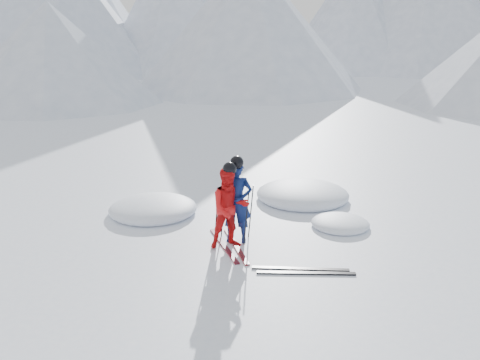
# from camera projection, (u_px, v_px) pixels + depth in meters

# --- Properties ---
(ground) EXTENTS (160.00, 160.00, 0.00)m
(ground) POSITION_uv_depth(u_px,v_px,m) (314.00, 244.00, 9.94)
(ground) COLOR white
(ground) RESTS_ON ground
(skier_blue) EXTENTS (0.60, 0.39, 1.63)m
(skier_blue) POSITION_uv_depth(u_px,v_px,m) (237.00, 202.00, 9.84)
(skier_blue) COLOR #0D1B51
(skier_blue) RESTS_ON ground
(skier_red) EXTENTS (0.94, 0.85, 1.57)m
(skier_red) POSITION_uv_depth(u_px,v_px,m) (230.00, 208.00, 9.59)
(skier_red) COLOR red
(skier_red) RESTS_ON ground
(pole_blue_left) EXTENTS (0.11, 0.08, 1.08)m
(pole_blue_left) POSITION_uv_depth(u_px,v_px,m) (223.00, 212.00, 10.09)
(pole_blue_left) COLOR black
(pole_blue_left) RESTS_ON ground
(pole_blue_right) EXTENTS (0.11, 0.07, 1.08)m
(pole_blue_right) POSITION_uv_depth(u_px,v_px,m) (251.00, 211.00, 10.12)
(pole_blue_right) COLOR black
(pole_blue_right) RESTS_ON ground
(pole_red_left) EXTENTS (0.11, 0.09, 1.05)m
(pole_red_left) POSITION_uv_depth(u_px,v_px,m) (216.00, 216.00, 9.93)
(pole_red_left) COLOR black
(pole_red_left) RESTS_ON ground
(pole_red_right) EXTENTS (0.11, 0.08, 1.05)m
(pole_red_right) POSITION_uv_depth(u_px,v_px,m) (246.00, 219.00, 9.77)
(pole_red_right) COLOR black
(pole_red_right) RESTS_ON ground
(ski_worn_left) EXTENTS (0.80, 1.58, 0.03)m
(ski_worn_left) POSITION_uv_depth(u_px,v_px,m) (224.00, 245.00, 9.82)
(ski_worn_left) COLOR black
(ski_worn_left) RESTS_ON ground
(ski_worn_right) EXTENTS (0.69, 1.62, 0.03)m
(ski_worn_right) POSITION_uv_depth(u_px,v_px,m) (236.00, 246.00, 9.79)
(ski_worn_right) COLOR black
(ski_worn_right) RESTS_ON ground
(ski_loose_a) EXTENTS (1.70, 0.17, 0.03)m
(ski_loose_a) POSITION_uv_depth(u_px,v_px,m) (300.00, 269.00, 8.86)
(ski_loose_a) COLOR black
(ski_loose_a) RESTS_ON ground
(ski_loose_b) EXTENTS (1.70, 0.23, 0.03)m
(ski_loose_b) POSITION_uv_depth(u_px,v_px,m) (306.00, 273.00, 8.71)
(ski_loose_b) COLOR black
(ski_loose_b) RESTS_ON ground
(snow_lumps) EXTENTS (5.82, 3.55, 0.50)m
(snow_lumps) POSITION_uv_depth(u_px,v_px,m) (252.00, 206.00, 12.07)
(snow_lumps) COLOR white
(snow_lumps) RESTS_ON ground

